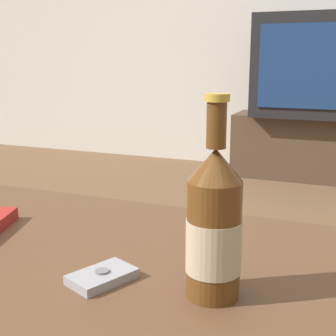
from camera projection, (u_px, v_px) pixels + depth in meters
The scene contains 5 objects.
coffee_table at pixel (22, 312), 0.72m from camera, with size 1.32×0.82×0.48m.
tv_stand at pixel (304, 147), 3.21m from camera, with size 0.95×0.37×0.43m.
television at pixel (309, 66), 3.09m from camera, with size 0.68×0.57×0.65m.
beer_bottle at pixel (214, 227), 0.63m from camera, with size 0.08×0.08×0.28m.
cell_phone at pixel (102, 276), 0.69m from camera, with size 0.09×0.11×0.02m.
Camera 1 is at (0.45, -0.52, 0.80)m, focal length 50.00 mm.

